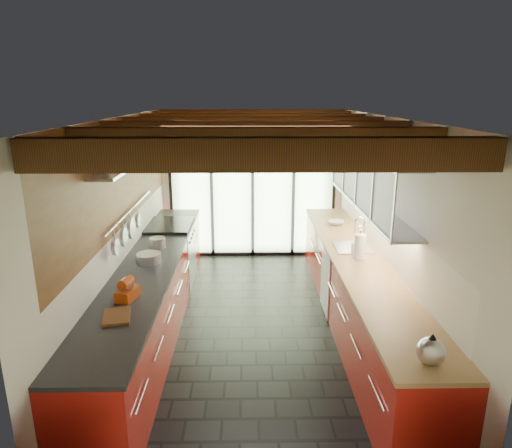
# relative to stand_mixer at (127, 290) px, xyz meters

# --- Properties ---
(ground) EXTENTS (5.50, 5.50, 0.00)m
(ground) POSITION_rel_stand_mixer_xyz_m (1.27, 1.09, -1.01)
(ground) COLOR black
(ground) RESTS_ON ground
(room_shell) EXTENTS (5.50, 5.50, 5.50)m
(room_shell) POSITION_rel_stand_mixer_xyz_m (1.27, 1.09, 0.64)
(room_shell) COLOR silver
(room_shell) RESTS_ON ground
(ceiling_beams) EXTENTS (3.14, 5.06, 4.90)m
(ceiling_beams) POSITION_rel_stand_mixer_xyz_m (1.27, 1.47, 1.45)
(ceiling_beams) COLOR #593316
(ceiling_beams) RESTS_ON ground
(glass_door) EXTENTS (2.95, 0.10, 2.90)m
(glass_door) POSITION_rel_stand_mixer_xyz_m (1.27, 3.78, 0.65)
(glass_door) COLOR #C6EAAD
(glass_door) RESTS_ON ground
(left_counter) EXTENTS (0.68, 5.00, 0.92)m
(left_counter) POSITION_rel_stand_mixer_xyz_m (-0.01, 1.09, -0.55)
(left_counter) COLOR #AF1A13
(left_counter) RESTS_ON ground
(range_stove) EXTENTS (0.66, 0.90, 0.97)m
(range_stove) POSITION_rel_stand_mixer_xyz_m (-0.01, 2.54, -0.54)
(range_stove) COLOR silver
(range_stove) RESTS_ON ground
(right_counter) EXTENTS (0.68, 5.00, 0.92)m
(right_counter) POSITION_rel_stand_mixer_xyz_m (2.54, 1.09, -0.55)
(right_counter) COLOR #AF1A13
(right_counter) RESTS_ON ground
(sink_assembly) EXTENTS (0.45, 0.52, 0.43)m
(sink_assembly) POSITION_rel_stand_mixer_xyz_m (2.56, 1.49, -0.05)
(sink_assembly) COLOR silver
(sink_assembly) RESTS_ON right_counter
(upper_cabinets_right) EXTENTS (0.34, 3.00, 3.00)m
(upper_cabinets_right) POSITION_rel_stand_mixer_xyz_m (2.70, 1.39, 0.84)
(upper_cabinets_right) COLOR silver
(upper_cabinets_right) RESTS_ON ground
(left_wall_fixtures) EXTENTS (0.28, 2.60, 0.96)m
(left_wall_fixtures) POSITION_rel_stand_mixer_xyz_m (-0.20, 1.23, 0.87)
(left_wall_fixtures) COLOR silver
(left_wall_fixtures) RESTS_ON ground
(stand_mixer) EXTENTS (0.21, 0.28, 0.23)m
(stand_mixer) POSITION_rel_stand_mixer_xyz_m (0.00, 0.00, 0.00)
(stand_mixer) COLOR #AC3C0D
(stand_mixer) RESTS_ON left_counter
(pot_large) EXTENTS (0.21, 0.21, 0.13)m
(pot_large) POSITION_rel_stand_mixer_xyz_m (0.00, 1.55, -0.03)
(pot_large) COLOR silver
(pot_large) RESTS_ON left_counter
(pot_small) EXTENTS (0.33, 0.33, 0.11)m
(pot_small) POSITION_rel_stand_mixer_xyz_m (0.00, 1.00, -0.04)
(pot_small) COLOR silver
(pot_small) RESTS_ON left_counter
(cutting_board) EXTENTS (0.29, 0.36, 0.03)m
(cutting_board) POSITION_rel_stand_mixer_xyz_m (0.00, -0.40, -0.08)
(cutting_board) COLOR brown
(cutting_board) RESTS_ON left_counter
(kettle) EXTENTS (0.28, 0.30, 0.25)m
(kettle) POSITION_rel_stand_mixer_xyz_m (2.54, -1.16, 0.02)
(kettle) COLOR silver
(kettle) RESTS_ON right_counter
(paper_towel) EXTENTS (0.15, 0.15, 0.37)m
(paper_towel) POSITION_rel_stand_mixer_xyz_m (2.54, 1.08, 0.06)
(paper_towel) COLOR white
(paper_towel) RESTS_ON right_counter
(soap_bottle) EXTENTS (0.08, 0.08, 0.17)m
(soap_bottle) POSITION_rel_stand_mixer_xyz_m (2.54, 1.32, -0.01)
(soap_bottle) COLOR silver
(soap_bottle) RESTS_ON right_counter
(bowl) EXTENTS (0.27, 0.27, 0.06)m
(bowl) POSITION_rel_stand_mixer_xyz_m (2.54, 2.59, -0.06)
(bowl) COLOR silver
(bowl) RESTS_ON right_counter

